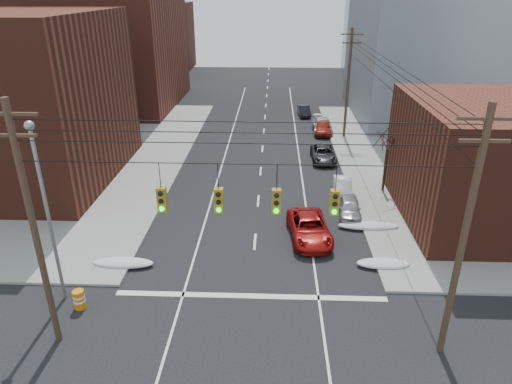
# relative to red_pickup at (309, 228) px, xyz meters

# --- Properties ---
(building_brick_far) EXTENTS (22.00, 18.00, 12.00)m
(building_brick_far) POSITION_rel_red_pickup_xyz_m (-29.40, 61.41, 5.28)
(building_brick_far) COLOR #532419
(building_brick_far) RESTS_ON ground
(building_office) EXTENTS (22.00, 20.00, 25.00)m
(building_office) POSITION_rel_red_pickup_xyz_m (18.60, 31.41, 11.78)
(building_office) COLOR gray
(building_office) RESTS_ON ground
(building_glass) EXTENTS (20.00, 18.00, 22.00)m
(building_glass) POSITION_rel_red_pickup_xyz_m (20.60, 57.41, 10.28)
(building_glass) COLOR gray
(building_glass) RESTS_ON ground
(utility_pole_left) EXTENTS (2.20, 0.28, 11.00)m
(utility_pole_left) POSITION_rel_red_pickup_xyz_m (-11.90, -9.59, 5.07)
(utility_pole_left) COLOR #473323
(utility_pole_left) RESTS_ON ground
(utility_pole_right) EXTENTS (2.20, 0.28, 11.00)m
(utility_pole_right) POSITION_rel_red_pickup_xyz_m (5.10, -9.59, 5.07)
(utility_pole_right) COLOR #473323
(utility_pole_right) RESTS_ON ground
(utility_pole_far) EXTENTS (2.20, 0.28, 11.00)m
(utility_pole_far) POSITION_rel_red_pickup_xyz_m (5.10, 21.41, 5.07)
(utility_pole_far) COLOR #473323
(utility_pole_far) RESTS_ON ground
(traffic_signals) EXTENTS (17.00, 0.42, 2.02)m
(traffic_signals) POSITION_rel_red_pickup_xyz_m (-3.31, -9.62, 6.45)
(traffic_signals) COLOR black
(traffic_signals) RESTS_ON ground
(street_light) EXTENTS (0.44, 0.44, 9.32)m
(street_light) POSITION_rel_red_pickup_xyz_m (-12.90, -6.59, 4.82)
(street_light) COLOR gray
(street_light) RESTS_ON ground
(bare_tree) EXTENTS (2.09, 2.20, 4.93)m
(bare_tree) POSITION_rel_red_pickup_xyz_m (6.18, 7.41, 1.60)
(bare_tree) COLOR black
(bare_tree) RESTS_ON ground
(snow_nw) EXTENTS (3.50, 1.08, 0.42)m
(snow_nw) POSITION_rel_red_pickup_xyz_m (-10.80, -3.59, -0.51)
(snow_nw) COLOR silver
(snow_nw) RESTS_ON ground
(snow_ne) EXTENTS (3.00, 1.08, 0.42)m
(snow_ne) POSITION_rel_red_pickup_xyz_m (4.00, -3.09, -0.51)
(snow_ne) COLOR silver
(snow_ne) RESTS_ON ground
(snow_east_far) EXTENTS (4.00, 1.08, 0.42)m
(snow_east_far) POSITION_rel_red_pickup_xyz_m (4.00, 1.41, -0.51)
(snow_east_far) COLOR silver
(snow_east_far) RESTS_ON ground
(red_pickup) EXTENTS (2.89, 5.38, 1.44)m
(red_pickup) POSITION_rel_red_pickup_xyz_m (0.00, 0.00, 0.00)
(red_pickup) COLOR maroon
(red_pickup) RESTS_ON ground
(parked_car_a) EXTENTS (1.75, 3.78, 1.26)m
(parked_car_a) POSITION_rel_red_pickup_xyz_m (3.00, 3.23, -0.09)
(parked_car_a) COLOR #A9A9AE
(parked_car_a) RESTS_ON ground
(parked_car_b) EXTENTS (1.56, 3.82, 1.23)m
(parked_car_b) POSITION_rel_red_pickup_xyz_m (3.00, 6.81, -0.10)
(parked_car_b) COLOR silver
(parked_car_b) RESTS_ON ground
(parked_car_c) EXTENTS (2.18, 4.62, 1.28)m
(parked_car_c) POSITION_rel_red_pickup_xyz_m (2.24, 14.31, -0.08)
(parked_car_c) COLOR black
(parked_car_c) RESTS_ON ground
(parked_car_d) EXTENTS (2.10, 5.05, 1.46)m
(parked_car_d) POSITION_rel_red_pickup_xyz_m (3.00, 23.35, 0.01)
(parked_car_d) COLOR #BBBBC0
(parked_car_d) RESTS_ON ground
(parked_car_e) EXTENTS (2.08, 4.61, 1.54)m
(parked_car_e) POSITION_rel_red_pickup_xyz_m (3.00, 22.80, 0.05)
(parked_car_e) COLOR maroon
(parked_car_e) RESTS_ON ground
(parked_car_f) EXTENTS (1.57, 3.81, 1.23)m
(parked_car_f) POSITION_rel_red_pickup_xyz_m (1.40, 30.28, -0.11)
(parked_car_f) COLOR black
(parked_car_f) RESTS_ON ground
(lot_car_a) EXTENTS (3.86, 1.57, 1.25)m
(lot_car_a) POSITION_rel_red_pickup_xyz_m (-19.23, 11.96, 0.06)
(lot_car_a) COLOR silver
(lot_car_a) RESTS_ON sidewalk_nw
(lot_car_b) EXTENTS (6.11, 3.69, 1.59)m
(lot_car_b) POSITION_rel_red_pickup_xyz_m (-19.33, 18.34, 0.22)
(lot_car_b) COLOR silver
(lot_car_b) RESTS_ON sidewalk_nw
(lot_car_c) EXTENTS (5.49, 3.51, 1.48)m
(lot_car_c) POSITION_rel_red_pickup_xyz_m (-20.05, 10.11, 0.17)
(lot_car_c) COLOR black
(lot_car_c) RESTS_ON sidewalk_nw
(lot_car_d) EXTENTS (4.27, 2.85, 1.35)m
(lot_car_d) POSITION_rel_red_pickup_xyz_m (-22.04, 16.75, 0.11)
(lot_car_d) COLOR #BBBBC0
(lot_car_d) RESTS_ON sidewalk_nw
(construction_barrel) EXTENTS (0.75, 0.75, 1.00)m
(construction_barrel) POSITION_rel_red_pickup_xyz_m (-11.80, -7.35, -0.20)
(construction_barrel) COLOR orange
(construction_barrel) RESTS_ON ground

